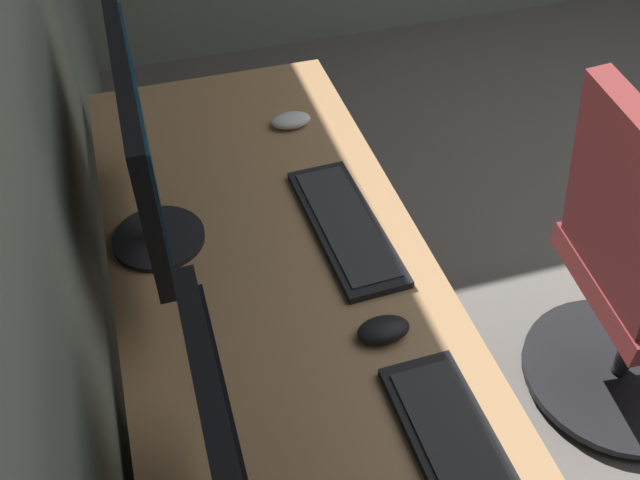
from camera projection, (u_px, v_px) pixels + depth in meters
The scene contains 7 objects.
desk at pixel (296, 349), 1.41m from camera, with size 1.91×0.67×0.73m.
monitor_primary at pixel (140, 145), 1.36m from camera, with size 0.58×0.20×0.44m.
keyboard_main at pixel (346, 226), 1.55m from camera, with size 0.42×0.16×0.02m.
keyboard_spare at pixel (464, 463), 1.14m from camera, with size 0.42×0.15×0.02m.
mouse_main at pixel (384, 330), 1.33m from camera, with size 0.06×0.10×0.03m, color black.
mouse_spare at pixel (291, 120), 1.83m from camera, with size 0.06×0.10×0.03m, color silver.
office_chair at pixel (638, 283), 1.81m from camera, with size 0.56×0.57×0.97m.
Camera 1 is at (-0.86, 2.00, 1.80)m, focal length 39.45 mm.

